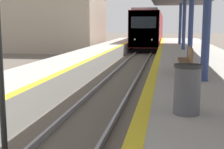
{
  "coord_description": "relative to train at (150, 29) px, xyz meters",
  "views": [
    {
      "loc": [
        2.08,
        -1.01,
        2.68
      ],
      "look_at": [
        -0.76,
        15.32,
        0.02
      ],
      "focal_mm": 50.0,
      "sensor_mm": 36.0,
      "label": 1
    }
  ],
  "objects": [
    {
      "name": "station_building",
      "position": [
        -11.45,
        -9.52,
        0.99
      ],
      "size": [
        14.35,
        8.02,
        6.27
      ],
      "color": "tan",
      "rests_on": "ground"
    },
    {
      "name": "bench",
      "position": [
        2.8,
        -29.15,
        -0.7
      ],
      "size": [
        0.44,
        1.7,
        0.92
      ],
      "color": "brown",
      "rests_on": "platform_right"
    },
    {
      "name": "train",
      "position": [
        0.0,
        0.0,
        0.0
      ],
      "size": [
        2.84,
        23.69,
        4.24
      ],
      "color": "black",
      "rests_on": "ground"
    },
    {
      "name": "trash_bin",
      "position": [
        2.49,
        -34.36,
        -0.7
      ],
      "size": [
        0.53,
        0.53,
        0.96
      ],
      "color": "#4C4C51",
      "rests_on": "platform_right"
    }
  ]
}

